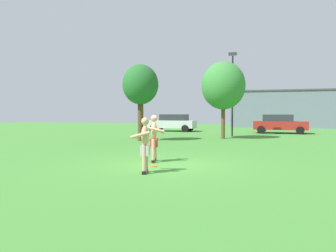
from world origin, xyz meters
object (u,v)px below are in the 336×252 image
Objects in this scene: player_in_gray at (145,144)px; tree_right_field at (140,85)px; car_red_mid_lot at (280,123)px; lamp_post at (232,86)px; tree_left_field at (223,86)px; player_with_cap at (154,136)px; frisbee at (153,166)px; car_silver_near_post at (173,122)px.

tree_right_field is (-4.15, 10.02, 2.57)m from player_in_gray.
lamp_post is at bearing -127.10° from car_red_mid_lot.
player_in_gray is 13.44m from tree_left_field.
player_in_gray is at bearing -101.95° from car_red_mid_lot.
car_red_mid_lot is at bearing 61.91° from tree_left_field.
player_with_cap is 13.90m from lamp_post.
tree_left_field is at bearing -118.09° from car_red_mid_lot.
player_with_cap is 6.75× the size of frisbee.
tree_left_field is 1.09× the size of tree_right_field.
player_in_gray is 0.37× the size of car_red_mid_lot.
tree_left_field reaches higher than player_in_gray.
tree_right_field is (-8.44, -10.28, 2.59)m from car_red_mid_lot.
tree_left_field is at bearing -97.44° from lamp_post.
tree_right_field reaches higher than player_with_cap.
frisbee is 19.66m from car_red_mid_lot.
lamp_post is (5.98, -4.82, 2.90)m from car_silver_near_post.
player_in_gray is (0.47, -2.15, -0.07)m from player_with_cap.
player_with_cap reaches higher than frisbee.
car_red_mid_lot is 0.72× the size of lamp_post.
car_red_mid_lot is 6.45m from lamp_post.
frisbee is 10.30m from tree_right_field.
tree_left_field reaches higher than car_red_mid_lot.
lamp_post is 1.20× the size of tree_left_field.
tree_right_field reaches higher than frisbee.
player_with_cap is 18.96m from car_silver_near_post.
car_red_mid_lot is at bearing 52.90° from lamp_post.
frisbee is 0.05× the size of tree_left_field.
tree_right_field is (-4.00, 8.86, 3.40)m from frisbee.
lamp_post is 7.56m from tree_right_field.
car_silver_near_post is at bearing 127.51° from tree_left_field.
car_silver_near_post is at bearing 104.31° from player_with_cap.
tree_right_field is at bearing 114.28° from frisbee.
player_with_cap reaches higher than car_silver_near_post.
tree_right_field is at bearing 115.05° from player_with_cap.
tree_right_field is at bearing -84.50° from car_silver_near_post.
car_silver_near_post is at bearing 104.11° from player_in_gray.
player_in_gray is 0.26× the size of lamp_post.
lamp_post is (0.82, 15.70, 2.88)m from player_in_gray.
tree_right_field is (-4.64, -3.15, -0.11)m from tree_left_field.
tree_right_field reaches higher than car_red_mid_lot.
car_silver_near_post is at bearing 95.50° from tree_right_field.
car_red_mid_lot is 8.52m from tree_left_field.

